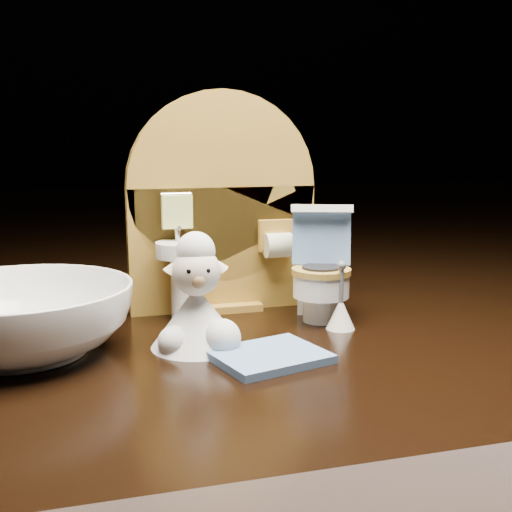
{
  "coord_description": "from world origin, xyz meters",
  "views": [
    {
      "loc": [
        -0.1,
        -0.37,
        0.12
      ],
      "look_at": [
        0.01,
        0.01,
        0.05
      ],
      "focal_mm": 45.0,
      "sensor_mm": 36.0,
      "label": 1
    }
  ],
  "objects": [
    {
      "name": "toilet_brush",
      "position": [
        0.06,
        -0.01,
        0.01
      ],
      "size": [
        0.02,
        0.02,
        0.04
      ],
      "color": "white",
      "rests_on": "ground"
    },
    {
      "name": "ceramic_bowl",
      "position": [
        -0.13,
        -0.0,
        0.02
      ],
      "size": [
        0.16,
        0.16,
        0.04
      ],
      "primitive_type": "imported",
      "rotation": [
        0.0,
        0.0,
        0.4
      ],
      "color": "white",
      "rests_on": "ground"
    },
    {
      "name": "plush_lamb",
      "position": [
        -0.03,
        -0.02,
        0.02
      ],
      "size": [
        0.05,
        0.05,
        0.07
      ],
      "rotation": [
        0.0,
        0.0,
        -0.08
      ],
      "color": "silver",
      "rests_on": "ground"
    },
    {
      "name": "bath_mat",
      "position": [
        -0.0,
        -0.05,
        0.0
      ],
      "size": [
        0.07,
        0.06,
        0.0
      ],
      "primitive_type": "cube",
      "rotation": [
        0.0,
        0.0,
        0.27
      ],
      "color": "#5476A4",
      "rests_on": "ground"
    },
    {
      "name": "toy_toilet",
      "position": [
        0.06,
        0.02,
        0.03
      ],
      "size": [
        0.05,
        0.05,
        0.08
      ],
      "rotation": [
        0.0,
        0.0,
        -0.36
      ],
      "color": "white",
      "rests_on": "ground"
    },
    {
      "name": "backdrop_panel",
      "position": [
        -0.0,
        0.06,
        0.07
      ],
      "size": [
        0.13,
        0.05,
        0.15
      ],
      "color": "olive",
      "rests_on": "ground"
    }
  ]
}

